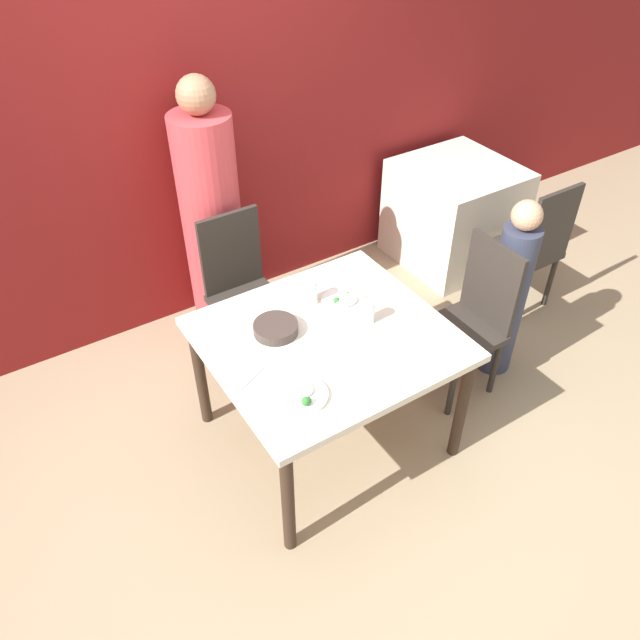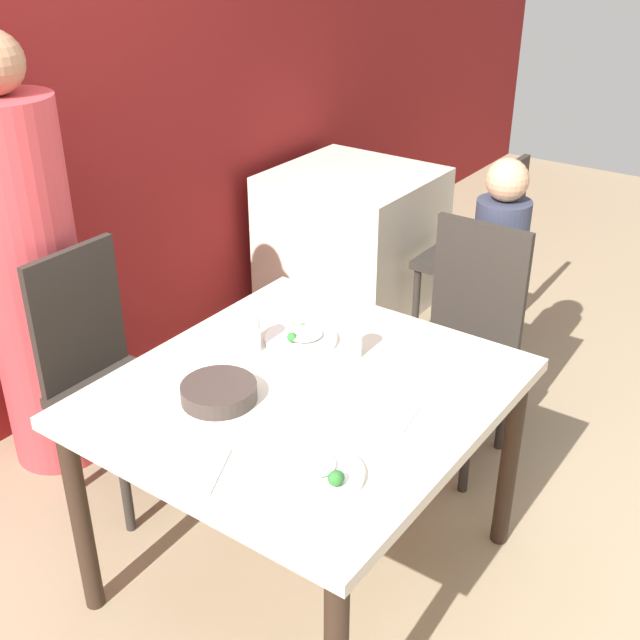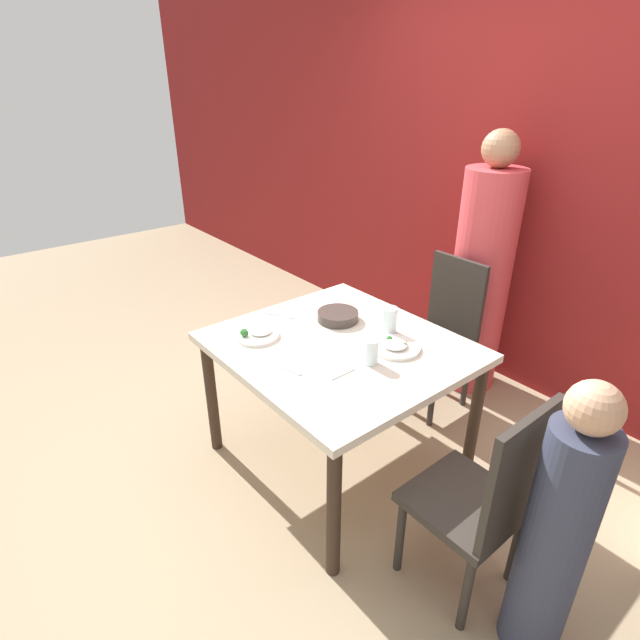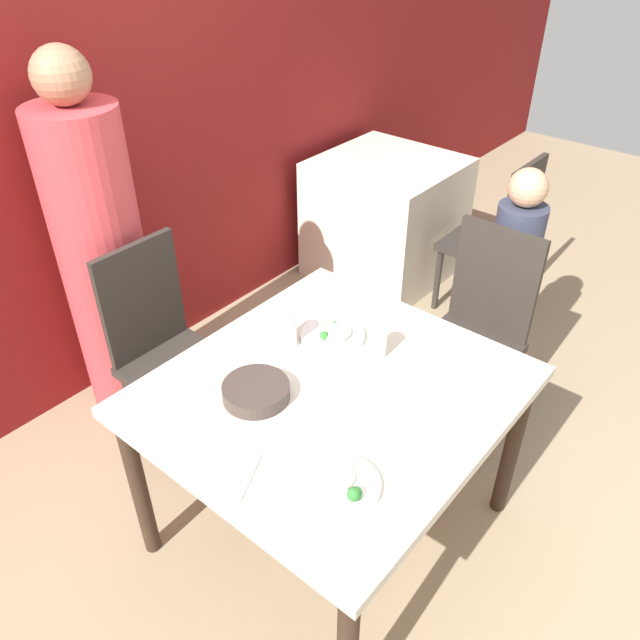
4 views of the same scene
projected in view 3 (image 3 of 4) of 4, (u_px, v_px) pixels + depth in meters
name	position (u px, v px, depth m)	size (l,w,h in m)	color
ground_plane	(337.00, 459.00, 2.77)	(10.00, 10.00, 0.00)	#998466
wall_back	(528.00, 178.00, 3.01)	(10.00, 0.06, 2.70)	maroon
dining_table	(339.00, 358.00, 2.48)	(1.14, 1.05, 0.73)	beige
chair_adult_spot	(441.00, 331.00, 3.07)	(0.40, 0.40, 0.94)	#2D2823
chair_child_spot	(484.00, 498.00, 1.87)	(0.40, 0.40, 0.94)	#2D2823
person_adult	(481.00, 278.00, 3.14)	(0.36, 0.36, 1.65)	#C63D42
person_child	(556.00, 536.00, 1.65)	(0.21, 0.21, 1.15)	#33384C
bowl_curry	(338.00, 316.00, 2.66)	(0.22, 0.22, 0.05)	#3D332D
plate_rice_adult	(395.00, 346.00, 2.38)	(0.24, 0.24, 0.05)	white
plate_rice_child	(257.00, 334.00, 2.49)	(0.22, 0.22, 0.06)	white
glass_water_tall	(371.00, 352.00, 2.25)	(0.07, 0.07, 0.12)	silver
glass_water_short	(389.00, 320.00, 2.51)	(0.08, 0.08, 0.14)	silver
napkin_folded	(333.00, 368.00, 2.23)	(0.14, 0.14, 0.01)	white
fork_steel	(286.00, 368.00, 2.23)	(0.18, 0.05, 0.01)	silver
spoon_steel	(278.00, 315.00, 2.72)	(0.17, 0.09, 0.01)	silver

